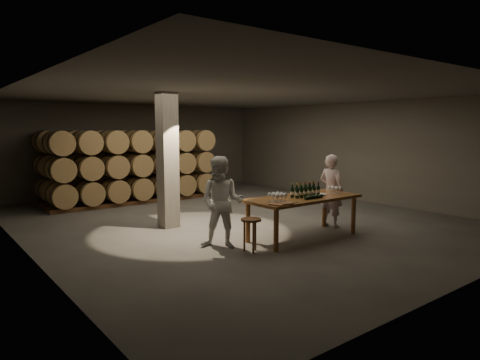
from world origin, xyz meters
TOP-DOWN VIEW (x-y plane):
  - room at (-1.80, 0.20)m, footprint 12.00×12.00m
  - tasting_table at (0.00, -2.50)m, footprint 2.60×1.10m
  - barrel_stack_back at (-0.96, 5.20)m, footprint 5.48×0.95m
  - barrel_stack_front at (-0.96, 3.80)m, footprint 5.48×0.95m
  - bottle_cluster at (0.08, -2.48)m, footprint 0.73×0.23m
  - lying_bottles at (0.00, -2.81)m, footprint 0.60×0.08m
  - glass_cluster_left at (-0.85, -2.61)m, footprint 0.31×0.31m
  - glass_cluster_right at (0.94, -2.58)m, footprint 0.19×0.30m
  - plate at (0.52, -2.50)m, footprint 0.31×0.31m
  - notebook_near at (-0.92, -2.92)m, footprint 0.28×0.24m
  - notebook_corner at (-1.12, -2.88)m, footprint 0.27×0.31m
  - pen at (-0.67, -2.95)m, footprint 0.12×0.04m
  - stool at (-1.56, -2.64)m, footprint 0.39×0.39m
  - person_man at (1.30, -2.17)m, footprint 0.49×0.68m
  - person_woman at (-1.83, -2.06)m, footprint 1.10×1.12m

SIDE VIEW (x-z plane):
  - stool at x=-1.56m, z-range 0.21..0.86m
  - tasting_table at x=0.00m, z-range 0.35..1.25m
  - person_man at x=1.30m, z-range 0.00..1.75m
  - pen at x=-0.67m, z-range 0.90..0.91m
  - plate at x=0.52m, z-range 0.90..0.92m
  - notebook_corner at x=-1.12m, z-range 0.90..0.92m
  - person_woman at x=-1.83m, z-range 0.00..1.82m
  - notebook_near at x=-0.92m, z-range 0.90..0.93m
  - lying_bottles at x=0.00m, z-range 0.90..0.98m
  - bottle_cluster at x=0.08m, z-range 0.86..1.16m
  - glass_cluster_right at x=0.94m, z-range 0.94..1.10m
  - glass_cluster_left at x=-0.85m, z-range 0.94..1.12m
  - barrel_stack_back at x=-0.96m, z-range 0.04..2.35m
  - barrel_stack_front at x=-0.96m, z-range 0.04..2.35m
  - room at x=-1.80m, z-range -4.40..7.60m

